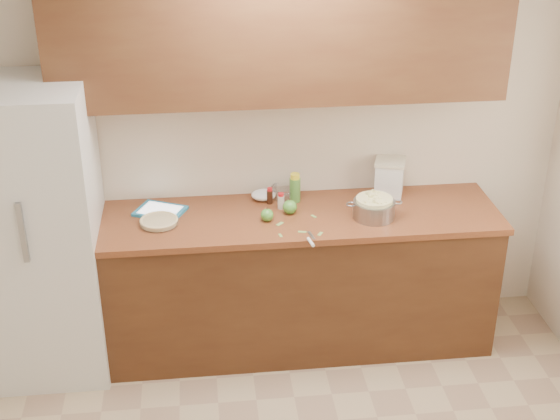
{
  "coord_description": "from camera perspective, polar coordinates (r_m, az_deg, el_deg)",
  "views": [
    {
      "loc": [
        -0.49,
        -2.69,
        3.06
      ],
      "look_at": [
        -0.03,
        1.43,
        0.98
      ],
      "focal_mm": 50.0,
      "sensor_mm": 36.0,
      "label": 1
    }
  ],
  "objects": [
    {
      "name": "flour_canister",
      "position": [
        4.99,
        8.01,
        2.44
      ],
      "size": [
        0.23,
        0.23,
        0.23
      ],
      "rotation": [
        0.0,
        0.0,
        -0.32
      ],
      "color": "white",
      "rests_on": "counter_run"
    },
    {
      "name": "vanilla_bottle",
      "position": [
        4.83,
        -0.75,
        1.03
      ],
      "size": [
        0.04,
        0.04,
        0.11
      ],
      "rotation": [
        0.0,
        0.0,
        -0.43
      ],
      "color": "black",
      "rests_on": "counter_run"
    },
    {
      "name": "peel_d",
      "position": [
        4.69,
        2.48,
        -0.46
      ],
      "size": [
        0.04,
        0.04,
        0.0
      ],
      "primitive_type": "cube",
      "rotation": [
        0.0,
        0.0,
        2.11
      ],
      "color": "#86AF55",
      "rests_on": "counter_run"
    },
    {
      "name": "cinnamon_shaker",
      "position": [
        4.77,
        0.07,
        0.66
      ],
      "size": [
        0.04,
        0.04,
        0.1
      ],
      "rotation": [
        0.0,
        0.0,
        -0.29
      ],
      "color": "beige",
      "rests_on": "counter_run"
    },
    {
      "name": "tablet",
      "position": [
        4.79,
        -8.75,
        -0.07
      ],
      "size": [
        0.35,
        0.31,
        0.02
      ],
      "rotation": [
        0.0,
        0.0,
        -0.44
      ],
      "color": "teal",
      "rests_on": "counter_run"
    },
    {
      "name": "room_shell",
      "position": [
        3.25,
        3.3,
        -6.13
      ],
      "size": [
        3.6,
        3.6,
        3.6
      ],
      "color": "tan",
      "rests_on": "ground"
    },
    {
      "name": "apple_center",
      "position": [
        4.71,
        0.72,
        0.23
      ],
      "size": [
        0.09,
        0.09,
        0.1
      ],
      "color": "#4B9131",
      "rests_on": "counter_run"
    },
    {
      "name": "peel_e",
      "position": [
        4.48,
        0.03,
        -1.87
      ],
      "size": [
        0.02,
        0.04,
        0.0
      ],
      "primitive_type": "cube",
      "rotation": [
        0.0,
        0.0,
        1.78
      ],
      "color": "#86AF55",
      "rests_on": "counter_run"
    },
    {
      "name": "apple_left",
      "position": [
        4.62,
        -0.95,
        -0.37
      ],
      "size": [
        0.08,
        0.08,
        0.09
      ],
      "color": "#4B9131",
      "rests_on": "counter_run"
    },
    {
      "name": "paring_knife",
      "position": [
        4.41,
        2.26,
        -2.29
      ],
      "size": [
        0.05,
        0.19,
        0.02
      ],
      "rotation": [
        0.0,
        0.0,
        0.19
      ],
      "color": "gray",
      "rests_on": "counter_run"
    },
    {
      "name": "mixing_bowl",
      "position": [
        4.92,
        0.41,
        1.37
      ],
      "size": [
        0.19,
        0.19,
        0.07
      ],
      "rotation": [
        0.0,
        0.0,
        -0.06
      ],
      "color": "silver",
      "rests_on": "counter_run"
    },
    {
      "name": "colander",
      "position": [
        4.69,
        6.89,
        0.14
      ],
      "size": [
        0.34,
        0.25,
        0.13
      ],
      "rotation": [
        0.0,
        0.0,
        -0.21
      ],
      "color": "gray",
      "rests_on": "counter_run"
    },
    {
      "name": "upper_cabinets",
      "position": [
        4.49,
        0.03,
        12.35
      ],
      "size": [
        2.6,
        0.34,
        0.7
      ],
      "primitive_type": "cube",
      "color": "#56341A",
      "rests_on": "room_shell"
    },
    {
      "name": "counter_run",
      "position": [
        4.93,
        0.23,
        -5.12
      ],
      "size": [
        2.64,
        0.68,
        0.92
      ],
      "color": "#4C2B15",
      "rests_on": "ground"
    },
    {
      "name": "lemon_bottle",
      "position": [
        4.84,
        1.1,
        1.61
      ],
      "size": [
        0.07,
        0.07,
        0.19
      ],
      "rotation": [
        0.0,
        0.0,
        -0.14
      ],
      "color": "#4C8C38",
      "rests_on": "counter_run"
    },
    {
      "name": "peel_a",
      "position": [
        4.52,
        1.64,
        -1.61
      ],
      "size": [
        0.05,
        0.03,
        0.0
      ],
      "primitive_type": "cube",
      "rotation": [
        0.0,
        0.0,
        -0.24
      ],
      "color": "#86AF55",
      "rests_on": "counter_run"
    },
    {
      "name": "peel_c",
      "position": [
        4.6,
        -0.02,
        -1.02
      ],
      "size": [
        0.05,
        0.05,
        0.0
      ],
      "primitive_type": "cube",
      "rotation": [
        0.0,
        0.0,
        0.77
      ],
      "color": "#86AF55",
      "rests_on": "counter_run"
    },
    {
      "name": "pie",
      "position": [
        4.64,
        -8.84,
        -0.84
      ],
      "size": [
        0.23,
        0.23,
        0.04
      ],
      "rotation": [
        0.0,
        0.0,
        -0.03
      ],
      "color": "silver",
      "rests_on": "counter_run"
    },
    {
      "name": "paper_towel",
      "position": [
        4.89,
        -1.21,
        1.11
      ],
      "size": [
        0.19,
        0.18,
        0.06
      ],
      "primitive_type": "ellipsoid",
      "rotation": [
        0.0,
        0.0,
        0.42
      ],
      "color": "white",
      "rests_on": "counter_run"
    },
    {
      "name": "fridge",
      "position": [
        4.76,
        -17.22,
        -1.64
      ],
      "size": [
        0.7,
        0.7,
        1.8
      ],
      "primitive_type": "cube",
      "color": "silver",
      "rests_on": "ground"
    },
    {
      "name": "peel_b",
      "position": [
        4.5,
        2.95,
        -1.76
      ],
      "size": [
        0.04,
        0.05,
        0.0
      ],
      "primitive_type": "cube",
      "rotation": [
        0.0,
        0.0,
        -2.14
      ],
      "color": "#86AF55",
      "rests_on": "counter_run"
    }
  ]
}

